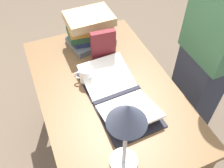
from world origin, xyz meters
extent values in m
plane|color=brown|center=(0.00, 0.00, 0.00)|extent=(12.00, 12.00, 0.00)
cube|color=brown|center=(0.00, 0.00, 0.73)|extent=(1.19, 0.76, 0.03)
cube|color=brown|center=(0.55, -0.33, 0.35)|extent=(0.06, 0.06, 0.71)
cube|color=brown|center=(0.55, 0.33, 0.35)|extent=(0.06, 0.06, 0.71)
cube|color=black|center=(-0.08, -0.03, 0.75)|extent=(0.04, 0.28, 0.02)
cube|color=black|center=(-0.23, -0.04, 0.75)|extent=(0.28, 0.30, 0.01)
cube|color=black|center=(0.07, -0.02, 0.75)|extent=(0.28, 0.30, 0.01)
cube|color=white|center=(-0.22, -0.04, 0.78)|extent=(0.26, 0.29, 0.07)
cube|color=white|center=(0.06, -0.02, 0.78)|extent=(0.26, 0.29, 0.07)
cube|color=slate|center=(0.42, -0.05, 0.76)|extent=(0.26, 0.31, 0.04)
cube|color=#1E284C|center=(0.42, -0.05, 0.80)|extent=(0.22, 0.24, 0.04)
cube|color=#234C2D|center=(0.42, -0.05, 0.84)|extent=(0.20, 0.30, 0.04)
cube|color=#BC8933|center=(0.42, -0.05, 0.89)|extent=(0.20, 0.29, 0.05)
cube|color=tan|center=(0.42, -0.05, 0.94)|extent=(0.22, 0.29, 0.05)
cube|color=maroon|center=(0.22, -0.07, 0.86)|extent=(0.05, 0.15, 0.23)
cylinder|color=#ADADB2|center=(-0.44, 0.09, 0.75)|extent=(0.13, 0.13, 0.02)
cylinder|color=#ADADB2|center=(-0.44, 0.09, 0.91)|extent=(0.02, 0.02, 0.31)
cone|color=#333847|center=(-0.44, 0.09, 1.12)|extent=(0.15, 0.15, 0.10)
cylinder|color=white|center=(0.10, 0.09, 0.79)|extent=(0.08, 0.08, 0.10)
torus|color=white|center=(0.11, 0.13, 0.79)|extent=(0.03, 0.05, 0.05)
cube|color=#2D3342|center=(-0.03, -0.66, 0.40)|extent=(0.31, 0.20, 0.79)
camera|label=1|loc=(-0.88, 0.33, 1.81)|focal=40.00mm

